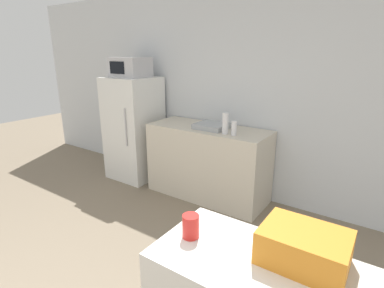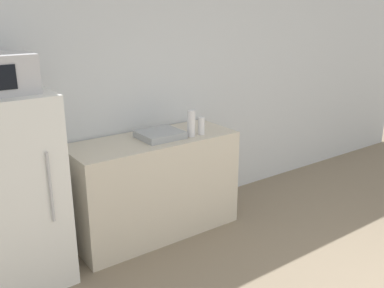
{
  "view_description": "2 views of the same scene",
  "coord_description": "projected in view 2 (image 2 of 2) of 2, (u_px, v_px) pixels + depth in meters",
  "views": [
    {
      "loc": [
        1.5,
        -0.06,
        1.82
      ],
      "look_at": [
        0.06,
        2.04,
        1.03
      ],
      "focal_mm": 28.0,
      "sensor_mm": 36.0,
      "label": 1
    },
    {
      "loc": [
        -2.21,
        -0.15,
        2.04
      ],
      "look_at": [
        -0.51,
        2.21,
        1.11
      ],
      "focal_mm": 40.0,
      "sensor_mm": 36.0,
      "label": 2
    }
  ],
  "objects": [
    {
      "name": "wall_back",
      "position": [
        165.0,
        87.0,
        4.16
      ],
      "size": [
        8.0,
        0.06,
        2.6
      ],
      "primitive_type": "cube",
      "color": "silver",
      "rests_on": "ground_plane"
    },
    {
      "name": "refrigerator",
      "position": [
        12.0,
        192.0,
        3.14
      ],
      "size": [
        0.68,
        0.66,
        1.48
      ],
      "color": "white",
      "rests_on": "ground_plane"
    },
    {
      "name": "counter",
      "position": [
        154.0,
        186.0,
        3.95
      ],
      "size": [
        1.53,
        0.6,
        0.92
      ],
      "primitive_type": "cube",
      "color": "beige",
      "rests_on": "ground_plane"
    },
    {
      "name": "sink_basin",
      "position": [
        160.0,
        134.0,
        3.82
      ],
      "size": [
        0.37,
        0.34,
        0.06
      ],
      "primitive_type": "cube",
      "color": "#9EA3A8",
      "rests_on": "counter"
    },
    {
      "name": "bottle_tall",
      "position": [
        191.0,
        124.0,
        3.84
      ],
      "size": [
        0.07,
        0.07,
        0.24
      ],
      "primitive_type": "cylinder",
      "color": "silver",
      "rests_on": "counter"
    },
    {
      "name": "bottle_short",
      "position": [
        201.0,
        126.0,
        3.91
      ],
      "size": [
        0.06,
        0.06,
        0.16
      ],
      "primitive_type": "cylinder",
      "color": "silver",
      "rests_on": "counter"
    }
  ]
}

